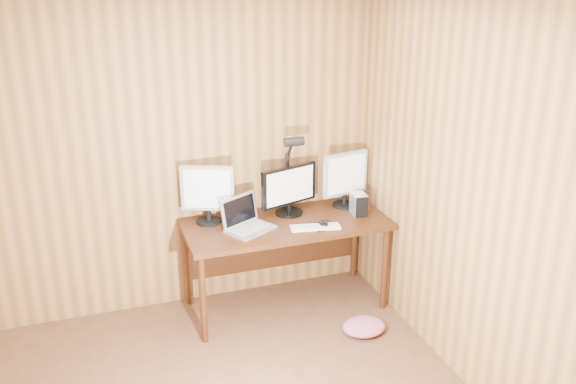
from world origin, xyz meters
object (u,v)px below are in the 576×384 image
monitor_right (345,178)px  phone (325,226)px  mouse (323,223)px  desk_lamp (291,161)px  speaker (353,203)px  hard_drive (359,204)px  monitor_center (289,190)px  keyboard (315,227)px  monitor_left (208,192)px  desk (283,233)px  laptop (246,221)px

monitor_right → phone: (-0.32, -0.35, -0.25)m
mouse → desk_lamp: (-0.13, 0.39, 0.40)m
mouse → desk_lamp: bearing=110.1°
mouse → speaker: 0.44m
speaker → desk_lamp: desk_lamp is taller
hard_drive → speaker: 0.12m
speaker → monitor_center: bearing=171.4°
monitor_right → mouse: size_ratio=4.20×
desk_lamp → monitor_right: bearing=-24.7°
keyboard → mouse: 0.08m
monitor_center → monitor_left: monitor_left is taller
monitor_left → speaker: size_ratio=4.25×
monitor_right → keyboard: 0.58m
monitor_left → mouse: monitor_left is taller
monitor_center → keyboard: size_ratio=1.26×
monitor_left → hard_drive: bearing=10.4°
keyboard → speaker: size_ratio=3.63×
hard_drive → monitor_center: bearing=165.6°
monitor_center → monitor_right: bearing=-16.5°
desk → monitor_left: size_ratio=3.44×
hard_drive → monitor_right: bearing=105.6°
desk → keyboard: bearing=-56.0°
laptop → mouse: bearing=-43.1°
phone → mouse: bearing=111.7°
monitor_right → desk_lamp: desk_lamp is taller
mouse → speaker: bearing=35.5°
keyboard → monitor_right: bearing=52.3°
monitor_center → mouse: 0.41m
keyboard → hard_drive: 0.47m
monitor_right → phone: size_ratio=4.35×
monitor_center → desk_lamp: bearing=42.3°
monitor_right → hard_drive: size_ratio=2.67×
monitor_right → phone: bearing=-144.2°
monitor_right → hard_drive: monitor_right is taller
laptop → keyboard: size_ratio=1.09×
monitor_left → hard_drive: size_ratio=2.67×
phone → speaker: size_ratio=0.98×
monitor_right → desk_lamp: bearing=160.7°
monitor_left → desk_lamp: (0.69, 0.03, 0.17)m
desk_lamp → laptop: bearing=-168.6°
keyboard → hard_drive: (0.43, 0.15, 0.08)m
desk → desk_lamp: bearing=51.8°
monitor_center → monitor_right: (0.49, 0.01, 0.04)m
desk → mouse: mouse is taller
hard_drive → laptop: bearing=-175.4°
desk → monitor_left: 0.69m
desk → monitor_right: bearing=9.0°
mouse → hard_drive: (0.36, 0.13, 0.06)m
monitor_center → desk_lamp: size_ratio=0.73×
monitor_left → phone: 0.94m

